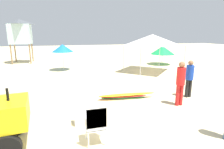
{
  "coord_description": "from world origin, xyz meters",
  "views": [
    {
      "loc": [
        -0.9,
        -4.37,
        2.73
      ],
      "look_at": [
        1.04,
        2.45,
        1.12
      ],
      "focal_mm": 28.91,
      "sensor_mm": 36.0,
      "label": 1
    }
  ],
  "objects_px": {
    "stacked_plastic_chairs": "(96,121)",
    "surfboard_pile": "(125,96)",
    "popup_canopy": "(152,40)",
    "beach_umbrella_mid": "(163,50)",
    "beach_umbrella_left": "(63,48)",
    "lifeguard_near_right": "(190,76)",
    "cooler_box": "(84,117)",
    "lifeguard_tower": "(20,32)",
    "lifeguard_near_center": "(181,81)"
  },
  "relations": [
    {
      "from": "lifeguard_near_right",
      "to": "beach_umbrella_left",
      "type": "bearing_deg",
      "value": 123.86
    },
    {
      "from": "beach_umbrella_left",
      "to": "beach_umbrella_mid",
      "type": "bearing_deg",
      "value": 2.34
    },
    {
      "from": "surfboard_pile",
      "to": "lifeguard_tower",
      "type": "relative_size",
      "value": 0.61
    },
    {
      "from": "stacked_plastic_chairs",
      "to": "popup_canopy",
      "type": "height_order",
      "value": "popup_canopy"
    },
    {
      "from": "popup_canopy",
      "to": "beach_umbrella_mid",
      "type": "relative_size",
      "value": 1.52
    },
    {
      "from": "stacked_plastic_chairs",
      "to": "beach_umbrella_left",
      "type": "height_order",
      "value": "beach_umbrella_left"
    },
    {
      "from": "lifeguard_tower",
      "to": "beach_umbrella_mid",
      "type": "height_order",
      "value": "lifeguard_tower"
    },
    {
      "from": "lifeguard_tower",
      "to": "beach_umbrella_left",
      "type": "xyz_separation_m",
      "value": [
        3.67,
        -4.84,
        -1.24
      ]
    },
    {
      "from": "lifeguard_near_right",
      "to": "beach_umbrella_left",
      "type": "xyz_separation_m",
      "value": [
        -5.14,
        7.66,
        0.75
      ]
    },
    {
      "from": "surfboard_pile",
      "to": "beach_umbrella_left",
      "type": "height_order",
      "value": "beach_umbrella_left"
    },
    {
      "from": "surfboard_pile",
      "to": "beach_umbrella_left",
      "type": "distance_m",
      "value": 7.66
    },
    {
      "from": "lifeguard_tower",
      "to": "beach_umbrella_mid",
      "type": "bearing_deg",
      "value": -20.0
    },
    {
      "from": "lifeguard_near_center",
      "to": "beach_umbrella_mid",
      "type": "xyz_separation_m",
      "value": [
        4.49,
        8.72,
        0.3
      ]
    },
    {
      "from": "beach_umbrella_mid",
      "to": "popup_canopy",
      "type": "bearing_deg",
      "value": -133.36
    },
    {
      "from": "popup_canopy",
      "to": "cooler_box",
      "type": "distance_m",
      "value": 8.96
    },
    {
      "from": "lifeguard_near_right",
      "to": "beach_umbrella_mid",
      "type": "relative_size",
      "value": 0.77
    },
    {
      "from": "stacked_plastic_chairs",
      "to": "beach_umbrella_left",
      "type": "distance_m",
      "value": 10.07
    },
    {
      "from": "beach_umbrella_mid",
      "to": "beach_umbrella_left",
      "type": "bearing_deg",
      "value": -177.66
    },
    {
      "from": "beach_umbrella_left",
      "to": "popup_canopy",
      "type": "bearing_deg",
      "value": -20.27
    },
    {
      "from": "popup_canopy",
      "to": "lifeguard_near_center",
      "type": "bearing_deg",
      "value": -108.22
    },
    {
      "from": "stacked_plastic_chairs",
      "to": "cooler_box",
      "type": "relative_size",
      "value": 1.86
    },
    {
      "from": "beach_umbrella_left",
      "to": "cooler_box",
      "type": "height_order",
      "value": "beach_umbrella_left"
    },
    {
      "from": "popup_canopy",
      "to": "beach_umbrella_left",
      "type": "xyz_separation_m",
      "value": [
        -6.17,
        2.28,
        -0.63
      ]
    },
    {
      "from": "beach_umbrella_left",
      "to": "lifeguard_near_right",
      "type": "bearing_deg",
      "value": -56.14
    },
    {
      "from": "lifeguard_near_right",
      "to": "cooler_box",
      "type": "xyz_separation_m",
      "value": [
        -4.72,
        -1.16,
        -0.72
      ]
    },
    {
      "from": "lifeguard_near_center",
      "to": "cooler_box",
      "type": "relative_size",
      "value": 2.89
    },
    {
      "from": "lifeguard_tower",
      "to": "lifeguard_near_right",
      "type": "bearing_deg",
      "value": -54.83
    },
    {
      "from": "stacked_plastic_chairs",
      "to": "cooler_box",
      "type": "xyz_separation_m",
      "value": [
        -0.15,
        1.18,
        -0.43
      ]
    },
    {
      "from": "popup_canopy",
      "to": "beach_umbrella_left",
      "type": "relative_size",
      "value": 1.65
    },
    {
      "from": "surfboard_pile",
      "to": "popup_canopy",
      "type": "height_order",
      "value": "popup_canopy"
    },
    {
      "from": "stacked_plastic_chairs",
      "to": "lifeguard_near_center",
      "type": "xyz_separation_m",
      "value": [
        3.6,
        1.64,
        0.34
      ]
    },
    {
      "from": "lifeguard_tower",
      "to": "beach_umbrella_mid",
      "type": "distance_m",
      "value": 13.21
    },
    {
      "from": "surfboard_pile",
      "to": "popup_canopy",
      "type": "relative_size",
      "value": 0.77
    },
    {
      "from": "popup_canopy",
      "to": "beach_umbrella_left",
      "type": "distance_m",
      "value": 6.61
    },
    {
      "from": "cooler_box",
      "to": "popup_canopy",
      "type": "bearing_deg",
      "value": 48.7
    },
    {
      "from": "stacked_plastic_chairs",
      "to": "surfboard_pile",
      "type": "distance_m",
      "value": 3.45
    },
    {
      "from": "popup_canopy",
      "to": "cooler_box",
      "type": "xyz_separation_m",
      "value": [
        -5.75,
        -6.54,
        -2.09
      ]
    },
    {
      "from": "lifeguard_near_right",
      "to": "cooler_box",
      "type": "bearing_deg",
      "value": -166.14
    },
    {
      "from": "stacked_plastic_chairs",
      "to": "lifeguard_tower",
      "type": "height_order",
      "value": "lifeguard_tower"
    },
    {
      "from": "surfboard_pile",
      "to": "lifeguard_near_right",
      "type": "xyz_separation_m",
      "value": [
        2.77,
        -0.54,
        0.81
      ]
    },
    {
      "from": "lifeguard_near_center",
      "to": "beach_umbrella_left",
      "type": "relative_size",
      "value": 0.88
    },
    {
      "from": "beach_umbrella_left",
      "to": "lifeguard_near_center",
      "type": "bearing_deg",
      "value": -63.53
    },
    {
      "from": "lifeguard_near_right",
      "to": "lifeguard_tower",
      "type": "bearing_deg",
      "value": 125.17
    },
    {
      "from": "surfboard_pile",
      "to": "beach_umbrella_left",
      "type": "xyz_separation_m",
      "value": [
        -2.37,
        7.11,
        1.56
      ]
    },
    {
      "from": "stacked_plastic_chairs",
      "to": "surfboard_pile",
      "type": "xyz_separation_m",
      "value": [
        1.8,
        2.89,
        -0.53
      ]
    },
    {
      "from": "surfboard_pile",
      "to": "lifeguard_near_right",
      "type": "bearing_deg",
      "value": -11.11
    },
    {
      "from": "lifeguard_near_center",
      "to": "lifeguard_tower",
      "type": "bearing_deg",
      "value": 120.68
    },
    {
      "from": "lifeguard_near_right",
      "to": "lifeguard_tower",
      "type": "relative_size",
      "value": 0.4
    },
    {
      "from": "lifeguard_near_right",
      "to": "stacked_plastic_chairs",
      "type": "bearing_deg",
      "value": -152.82
    },
    {
      "from": "stacked_plastic_chairs",
      "to": "beach_umbrella_left",
      "type": "bearing_deg",
      "value": 93.25
    }
  ]
}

